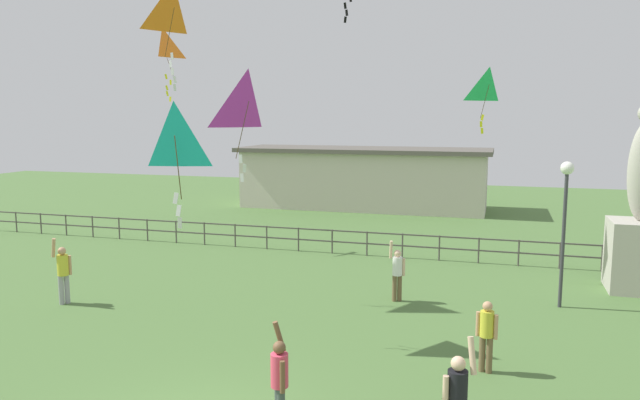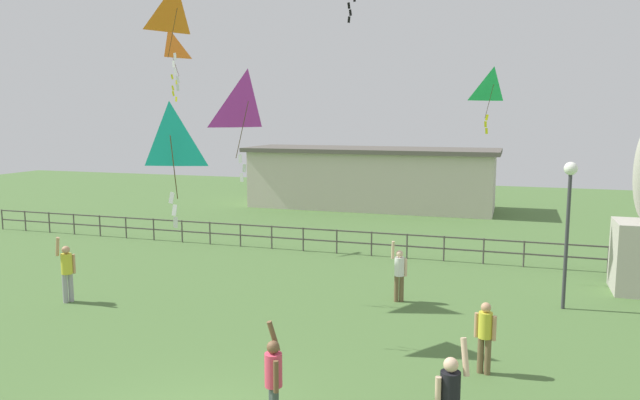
# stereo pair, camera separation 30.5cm
# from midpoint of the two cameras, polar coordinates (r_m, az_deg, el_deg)

# --- Properties ---
(lamppost) EXTENTS (0.36, 0.36, 4.10)m
(lamppost) POSITION_cam_midpoint_polar(r_m,az_deg,el_deg) (17.80, 22.93, -0.16)
(lamppost) COLOR #38383D
(lamppost) RESTS_ON ground_plane
(person_0) EXTENTS (0.45, 0.28, 1.53)m
(person_0) POSITION_cam_midpoint_polar(r_m,az_deg,el_deg) (13.24, 15.98, -11.99)
(person_0) COLOR brown
(person_0) RESTS_ON ground_plane
(person_1) EXTENTS (0.42, 0.47, 1.94)m
(person_1) POSITION_cam_midpoint_polar(r_m,az_deg,el_deg) (18.78, -22.39, -6.07)
(person_1) COLOR #99999E
(person_1) RESTS_ON ground_plane
(person_2) EXTENTS (0.47, 0.28, 1.78)m
(person_2) POSITION_cam_midpoint_polar(r_m,az_deg,el_deg) (17.62, 8.00, -6.70)
(person_2) COLOR brown
(person_2) RESTS_ON ground_plane
(person_3) EXTENTS (0.35, 0.50, 1.89)m
(person_3) POSITION_cam_midpoint_polar(r_m,az_deg,el_deg) (10.58, -3.55, -16.50)
(person_3) COLOR #3F4C47
(person_3) RESTS_ON ground_plane
(kite_0) EXTENTS (1.04, 0.99, 2.15)m
(kite_0) POSITION_cam_midpoint_polar(r_m,az_deg,el_deg) (20.69, 16.50, 10.31)
(kite_0) COLOR #1EB759
(kite_2) EXTENTS (0.87, 0.57, 2.21)m
(kite_2) POSITION_cam_midpoint_polar(r_m,az_deg,el_deg) (10.65, -13.17, 5.64)
(kite_2) COLOR #19B2B2
(kite_3) EXTENTS (1.04, 1.24, 2.94)m
(kite_3) POSITION_cam_midpoint_polar(r_m,az_deg,el_deg) (18.10, -12.87, 17.04)
(kite_3) COLOR orange
(kite_6) EXTENTS (1.12, 1.12, 2.85)m
(kite_6) POSITION_cam_midpoint_polar(r_m,az_deg,el_deg) (25.58, -13.73, 13.80)
(kite_6) COLOR orange
(kite_7) EXTENTS (1.10, 1.21, 2.52)m
(kite_7) POSITION_cam_midpoint_polar(r_m,az_deg,el_deg) (13.86, -6.18, 9.08)
(kite_7) COLOR #B22DB2
(waterfront_railing) EXTENTS (36.02, 0.06, 0.95)m
(waterfront_railing) POSITION_cam_midpoint_polar(r_m,az_deg,el_deg) (23.23, 4.86, -3.77)
(waterfront_railing) COLOR #4C4742
(waterfront_railing) RESTS_ON ground_plane
(pavilion_building) EXTENTS (14.50, 4.68, 3.50)m
(pavilion_building) POSITION_cam_midpoint_polar(r_m,az_deg,el_deg) (35.23, 5.06, 2.12)
(pavilion_building) COLOR beige
(pavilion_building) RESTS_ON ground_plane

